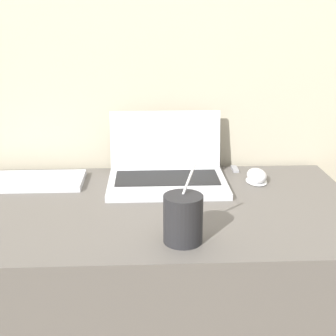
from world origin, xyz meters
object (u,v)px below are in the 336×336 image
object	(u,v)px
drink_cup	(183,218)
usb_stick	(235,169)
external_keyboard	(25,181)
computer_mouse	(257,176)
laptop	(167,169)

from	to	relation	value
drink_cup	usb_stick	world-z (taller)	drink_cup
drink_cup	external_keyboard	xyz separation A→B (m)	(-0.48, 0.42, -0.05)
drink_cup	computer_mouse	world-z (taller)	drink_cup
drink_cup	external_keyboard	distance (m)	0.64
laptop	external_keyboard	distance (m)	0.46
computer_mouse	drink_cup	bearing A→B (deg)	-123.89
laptop	usb_stick	world-z (taller)	laptop
laptop	drink_cup	size ratio (longest dim) A/B	1.91
usb_stick	drink_cup	bearing A→B (deg)	-112.96
external_keyboard	usb_stick	world-z (taller)	external_keyboard
usb_stick	laptop	bearing A→B (deg)	-156.71
laptop	external_keyboard	world-z (taller)	laptop
laptop	computer_mouse	world-z (taller)	laptop
laptop	computer_mouse	size ratio (longest dim) A/B	3.84
laptop	usb_stick	bearing A→B (deg)	23.29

